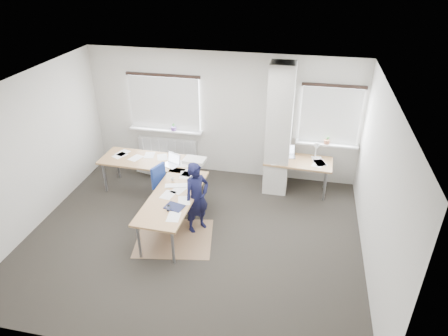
% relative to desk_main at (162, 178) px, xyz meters
% --- Properties ---
extents(ground, '(6.00, 6.00, 0.00)m').
position_rel_desk_main_xyz_m(ground, '(0.83, -0.79, -0.69)').
color(ground, black).
rests_on(ground, ground).
extents(room_shell, '(6.04, 5.04, 2.82)m').
position_rel_desk_main_xyz_m(room_shell, '(1.01, -0.33, 1.05)').
color(room_shell, beige).
rests_on(room_shell, ground).
extents(floor_mat, '(1.53, 1.36, 0.01)m').
position_rel_desk_main_xyz_m(floor_mat, '(0.50, -0.91, -0.69)').
color(floor_mat, '#88674A').
rests_on(floor_mat, ground).
extents(white_crate, '(0.59, 0.47, 0.31)m').
position_rel_desk_main_xyz_m(white_crate, '(-0.85, 1.39, -0.54)').
color(white_crate, white).
rests_on(white_crate, ground).
extents(desk_main, '(2.40, 2.67, 0.96)m').
position_rel_desk_main_xyz_m(desk_main, '(0.00, 0.00, 0.00)').
color(desk_main, '#A17C45').
rests_on(desk_main, ground).
extents(desk_side, '(1.43, 0.76, 1.22)m').
position_rel_desk_main_xyz_m(desk_side, '(2.59, 1.22, -0.01)').
color(desk_side, '#A17C45').
rests_on(desk_side, ground).
extents(task_chair, '(0.56, 0.55, 0.97)m').
position_rel_desk_main_xyz_m(task_chair, '(0.09, -0.08, -0.42)').
color(task_chair, navy).
rests_on(task_chair, ground).
extents(person, '(0.57, 0.60, 1.38)m').
position_rel_desk_main_xyz_m(person, '(0.85, -0.54, -0.00)').
color(person, black).
rests_on(person, ground).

